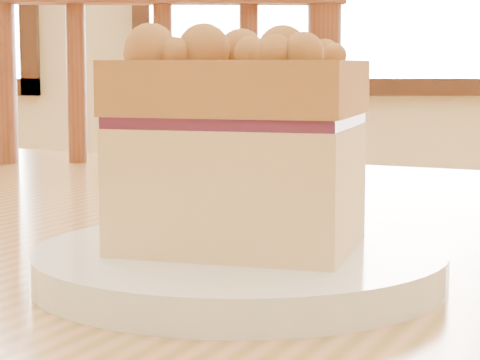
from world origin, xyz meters
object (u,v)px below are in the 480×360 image
object	(u,v)px
cafe_table_main	(217,357)
plate	(239,266)
cake_slice	(243,138)
cafe_chair_main	(169,329)

from	to	relation	value
cafe_table_main	plate	bearing A→B (deg)	-58.90
plate	cake_slice	bearing A→B (deg)	-19.09
cafe_chair_main	cake_slice	world-z (taller)	cafe_chair_main
cafe_chair_main	plate	xyz separation A→B (m)	(0.11, -0.75, 0.25)
cafe_chair_main	cake_slice	bearing A→B (deg)	94.12
cafe_chair_main	cake_slice	xyz separation A→B (m)	(0.11, -0.75, 0.32)
cafe_chair_main	cake_slice	size ratio (longest dim) A/B	7.18
cafe_chair_main	plate	size ratio (longest dim) A/B	4.76
plate	cake_slice	size ratio (longest dim) A/B	1.51
plate	cake_slice	world-z (taller)	cake_slice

